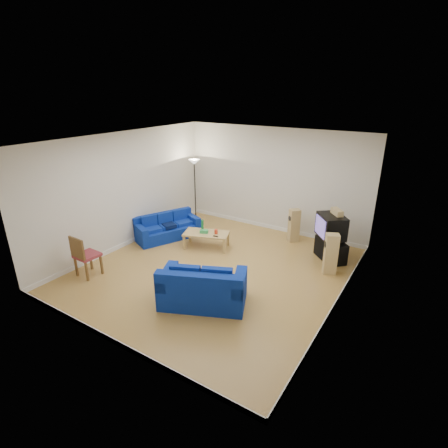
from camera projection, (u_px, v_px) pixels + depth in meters
The scene contains 16 objects.
room at pixel (215, 212), 8.21m from camera, with size 6.01×6.51×3.21m.
sofa_three_seat at pixel (167, 229), 10.57m from camera, with size 1.51×2.05×0.73m.
sofa_loveseat at pixel (203, 290), 7.27m from camera, with size 2.01×1.62×0.88m.
coffee_table at pixel (206, 235), 9.85m from camera, with size 1.39×1.01×0.45m.
bottle at pixel (202, 225), 9.95m from camera, with size 0.07×0.07×0.31m, color #197233.
tissue_box at pixel (204, 231), 9.79m from camera, with size 0.23×0.12×0.09m, color green.
red_canister at pixel (216, 232), 9.73m from camera, with size 0.09×0.09×0.13m, color red.
remote at pixel (216, 236), 9.57m from camera, with size 0.14×0.04×0.02m, color black.
tv_stand at pixel (331, 250), 9.22m from camera, with size 0.90×0.50×0.55m, color black.
av_receiver at pixel (334, 238), 9.11m from camera, with size 0.45×0.36×0.10m, color black.
television at pixel (331, 226), 8.95m from camera, with size 0.93×0.96×0.60m.
centre_speaker at pixel (337, 212), 8.86m from camera, with size 0.42×0.17×0.15m, color tan.
speaker_left at pixel (294, 225), 10.23m from camera, with size 0.37×0.37×0.99m.
speaker_right at pixel (331, 254), 8.44m from camera, with size 0.38×0.35×1.03m.
floor_lamp at pixel (194, 171), 11.30m from camera, with size 0.36×0.36×2.12m.
dining_chair at pixel (84, 254), 8.26m from camera, with size 0.52×0.52×1.06m.
Camera 1 is at (4.33, -6.43, 4.27)m, focal length 28.00 mm.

